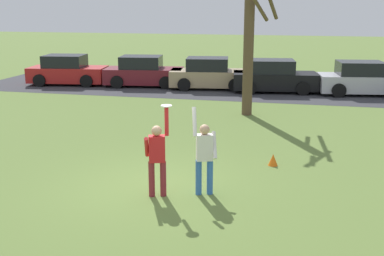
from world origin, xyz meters
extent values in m
plane|color=olive|center=(0.00, 0.00, 0.00)|extent=(120.00, 120.00, 0.00)
cylinder|color=maroon|center=(0.17, -0.53, 0.41)|extent=(0.14, 0.14, 0.82)
cylinder|color=maroon|center=(0.42, -0.45, 0.41)|extent=(0.14, 0.14, 0.82)
cube|color=red|center=(0.30, -0.49, 1.12)|extent=(0.41, 0.32, 0.60)
sphere|color=tan|center=(0.30, -0.49, 1.53)|extent=(0.23, 0.23, 0.23)
cylinder|color=red|center=(0.08, -0.56, 1.17)|extent=(0.22, 0.48, 0.58)
cylinder|color=red|center=(0.51, -0.42, 1.75)|extent=(0.09, 0.09, 0.66)
cylinder|color=#3366B7|center=(1.43, -0.10, 0.41)|extent=(0.14, 0.14, 0.82)
cylinder|color=#3366B7|center=(1.18, -0.19, 0.41)|extent=(0.14, 0.14, 0.82)
cube|color=silver|center=(1.31, -0.15, 1.12)|extent=(0.41, 0.32, 0.60)
sphere|color=tan|center=(1.31, -0.15, 1.53)|extent=(0.23, 0.23, 0.23)
cylinder|color=silver|center=(1.52, -0.07, 1.17)|extent=(0.22, 0.48, 0.58)
cylinder|color=silver|center=(1.09, -0.22, 1.72)|extent=(0.18, 0.35, 0.65)
cylinder|color=white|center=(0.51, -0.42, 2.09)|extent=(0.25, 0.25, 0.02)
cube|color=red|center=(-9.04, 13.67, 0.55)|extent=(4.31, 2.35, 0.80)
cube|color=black|center=(-9.18, 13.65, 1.27)|extent=(2.31, 1.91, 0.64)
cylinder|color=black|center=(-7.90, 14.75, 0.33)|extent=(0.68, 0.31, 0.66)
cylinder|color=black|center=(-7.65, 12.95, 0.33)|extent=(0.68, 0.31, 0.66)
cylinder|color=black|center=(-10.42, 14.40, 0.33)|extent=(0.68, 0.31, 0.66)
cylinder|color=black|center=(-10.17, 12.60, 0.33)|extent=(0.68, 0.31, 0.66)
cube|color=maroon|center=(-4.83, 14.08, 0.55)|extent=(4.31, 2.35, 0.80)
cube|color=black|center=(-4.98, 14.06, 1.27)|extent=(2.31, 1.91, 0.64)
cylinder|color=black|center=(-3.70, 15.16, 0.33)|extent=(0.68, 0.31, 0.66)
cylinder|color=black|center=(-3.45, 13.35, 0.33)|extent=(0.68, 0.31, 0.66)
cylinder|color=black|center=(-6.22, 14.80, 0.33)|extent=(0.68, 0.31, 0.66)
cylinder|color=black|center=(-5.97, 13.00, 0.33)|extent=(0.68, 0.31, 0.66)
cube|color=tan|center=(-1.24, 14.06, 0.55)|extent=(4.31, 2.35, 0.80)
cube|color=black|center=(-1.39, 14.04, 1.27)|extent=(2.31, 1.91, 0.64)
cylinder|color=black|center=(-0.11, 15.14, 0.33)|extent=(0.68, 0.31, 0.66)
cylinder|color=black|center=(0.14, 13.33, 0.33)|extent=(0.68, 0.31, 0.66)
cylinder|color=black|center=(-2.63, 14.79, 0.33)|extent=(0.68, 0.31, 0.66)
cylinder|color=black|center=(-2.38, 12.98, 0.33)|extent=(0.68, 0.31, 0.66)
cube|color=black|center=(2.07, 13.84, 0.55)|extent=(4.31, 2.35, 0.80)
cube|color=black|center=(1.93, 13.82, 1.27)|extent=(2.31, 1.91, 0.64)
cylinder|color=black|center=(3.21, 14.92, 0.33)|extent=(0.68, 0.31, 0.66)
cylinder|color=black|center=(3.46, 13.11, 0.33)|extent=(0.68, 0.31, 0.66)
cylinder|color=black|center=(0.69, 14.57, 0.33)|extent=(0.68, 0.31, 0.66)
cylinder|color=black|center=(0.94, 12.76, 0.33)|extent=(0.68, 0.31, 0.66)
cube|color=#BCBCC1|center=(6.23, 14.02, 0.55)|extent=(4.31, 2.35, 0.80)
cube|color=black|center=(6.08, 13.99, 1.27)|extent=(2.31, 1.91, 0.64)
cylinder|color=black|center=(7.36, 15.09, 0.33)|extent=(0.68, 0.31, 0.66)
cylinder|color=black|center=(4.84, 14.74, 0.33)|extent=(0.68, 0.31, 0.66)
cylinder|color=black|center=(5.10, 12.94, 0.33)|extent=(0.68, 0.31, 0.66)
cube|color=#38383D|center=(0.44, 14.07, 0.00)|extent=(28.11, 6.40, 0.01)
cylinder|color=brown|center=(1.31, 8.35, 2.84)|extent=(0.40, 0.40, 5.67)
cylinder|color=brown|center=(1.74, 8.14, 4.05)|extent=(0.59, 0.99, 0.89)
cone|color=orange|center=(2.72, 2.27, 0.16)|extent=(0.26, 0.26, 0.32)
camera|label=1|loc=(3.34, -10.33, 4.23)|focal=45.17mm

